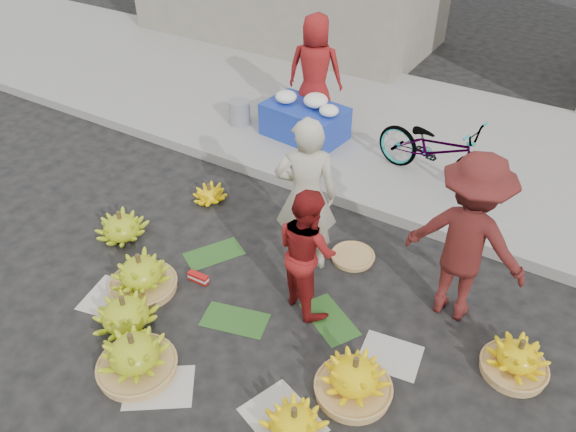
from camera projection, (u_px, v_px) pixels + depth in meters
The scene contains 22 objects.
ground at pixel (255, 311), 5.69m from camera, with size 80.00×80.00×0.00m, color black.
curb at pixel (352, 200), 7.15m from camera, with size 40.00×0.25×0.15m, color gray.
sidewalk at pixel (413, 134), 8.60m from camera, with size 40.00×4.00×0.12m, color gray.
newspaper_scatter at pixel (205, 366), 5.14m from camera, with size 3.20×1.80×0.00m, color beige, non-canonical shape.
banana_leaves at pixel (257, 296), 5.87m from camera, with size 2.00×1.00×0.00m, color #214F1A, non-canonical shape.
banana_bunch_0 at pixel (141, 274), 5.83m from camera, with size 0.77×0.77×0.47m.
banana_bunch_1 at pixel (125, 313), 5.43m from camera, with size 0.73×0.73×0.39m.
banana_bunch_2 at pixel (135, 355), 4.98m from camera, with size 0.80×0.80×0.48m.
banana_bunch_3 at pixel (294, 423), 4.50m from camera, with size 0.71×0.71×0.34m.
banana_bunch_4 at pixel (354, 378), 4.80m from camera, with size 0.72×0.72×0.46m.
banana_bunch_5 at pixel (517, 359), 4.99m from camera, with size 0.59×0.59×0.41m.
banana_bunch_6 at pixel (121, 226), 6.56m from camera, with size 0.78×0.78×0.37m.
banana_bunch_7 at pixel (210, 194), 7.19m from camera, with size 0.43×0.43×0.26m.
basket_spare at pixel (353, 257), 6.33m from camera, with size 0.47×0.47×0.05m, color #B08349.
incense_stack at pixel (198, 278), 6.02m from camera, with size 0.23×0.07×0.10m, color #B21312.
vendor_cream at pixel (306, 196), 5.77m from camera, with size 0.65×0.43×1.79m, color beige.
vendor_red at pixel (307, 251), 5.39m from camera, with size 0.67×0.52×1.38m, color maroon.
man_striped at pixel (467, 240), 5.20m from camera, with size 1.16×0.67×1.79m, color maroon.
flower_table at pixel (305, 119), 8.24m from camera, with size 1.25×0.86×0.68m.
grey_bucket at pixel (239, 112), 8.64m from camera, with size 0.33×0.33×0.37m, color gray.
flower_vendor at pixel (315, 71), 8.27m from camera, with size 0.82×0.53×1.67m, color maroon.
bicycle at pixel (437, 149), 7.19m from camera, with size 1.71×0.60×0.90m, color gray.
Camera 1 is at (2.38, -3.22, 4.17)m, focal length 35.00 mm.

